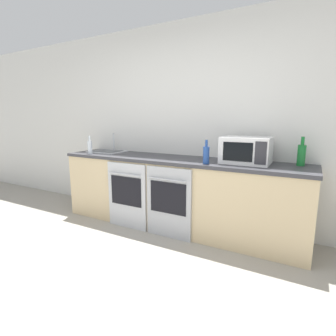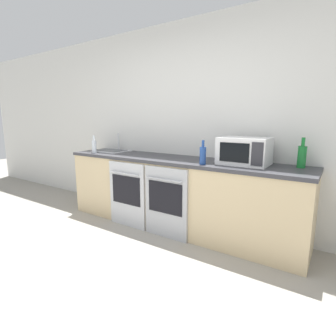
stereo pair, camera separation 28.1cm
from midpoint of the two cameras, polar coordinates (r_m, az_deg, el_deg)
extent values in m
plane|color=gray|center=(2.33, -21.33, -26.56)|extent=(16.00, 16.00, 0.00)
cube|color=silver|center=(3.52, 7.02, 9.30)|extent=(10.00, 0.06, 2.60)
cube|color=#D1B789|center=(3.35, 4.04, -5.83)|extent=(3.12, 0.62, 0.86)
cube|color=#38383D|center=(3.26, 4.15, 1.75)|extent=(3.15, 0.65, 0.04)
cube|color=#B7BABF|center=(3.39, -6.56, -5.86)|extent=(0.57, 0.03, 0.84)
cube|color=black|center=(3.36, -6.78, -4.84)|extent=(0.46, 0.01, 0.37)
cylinder|color=#B7BABF|center=(3.29, -7.12, -1.23)|extent=(0.47, 0.02, 0.02)
cube|color=#A8AAAF|center=(3.05, 2.17, -7.68)|extent=(0.57, 0.03, 0.84)
cube|color=black|center=(3.02, 2.00, -6.56)|extent=(0.46, 0.01, 0.37)
cylinder|color=#A8AAAF|center=(2.94, 1.80, -2.59)|extent=(0.47, 0.02, 0.02)
cube|color=silver|center=(2.96, 18.95, 3.53)|extent=(0.51, 0.38, 0.29)
cube|color=black|center=(2.79, 17.01, 3.23)|extent=(0.31, 0.01, 0.20)
cube|color=#2D2D33|center=(2.73, 21.65, 2.79)|extent=(0.11, 0.01, 0.23)
cylinder|color=#19722D|center=(2.99, 29.56, 2.09)|extent=(0.08, 0.08, 0.22)
cylinder|color=#19722D|center=(2.98, 29.83, 4.96)|extent=(0.03, 0.03, 0.08)
cylinder|color=silver|center=(3.85, -13.77, 4.52)|extent=(0.06, 0.06, 0.18)
cylinder|color=silver|center=(3.84, -13.85, 6.36)|extent=(0.03, 0.03, 0.07)
cylinder|color=#234793|center=(2.85, 10.40, 2.63)|extent=(0.07, 0.07, 0.19)
cylinder|color=#234793|center=(2.83, 10.49, 5.24)|extent=(0.03, 0.03, 0.07)
cube|color=#B7BABF|center=(3.98, -10.19, 3.65)|extent=(0.48, 0.38, 0.01)
cube|color=#4C4F54|center=(3.98, -10.20, 3.80)|extent=(0.39, 0.28, 0.01)
cylinder|color=#B7BABF|center=(4.08, -8.78, 5.76)|extent=(0.02, 0.02, 0.25)
camera|label=1|loc=(0.14, -87.59, 0.46)|focal=28.00mm
camera|label=2|loc=(0.14, 92.41, -0.46)|focal=28.00mm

